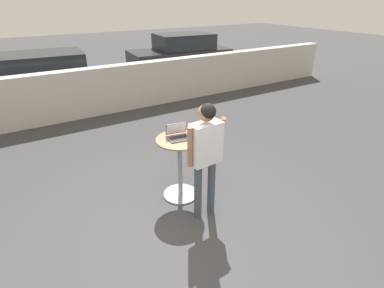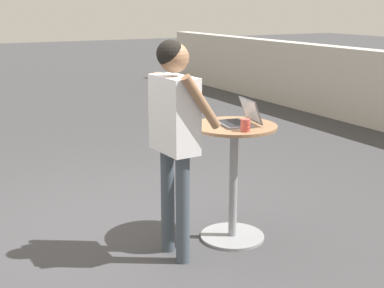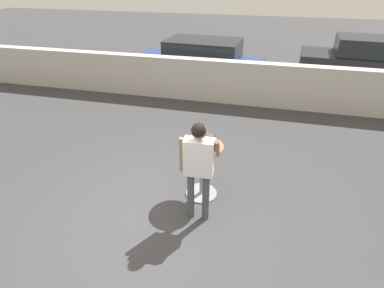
{
  "view_description": "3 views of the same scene",
  "coord_description": "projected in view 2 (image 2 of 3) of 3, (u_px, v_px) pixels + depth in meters",
  "views": [
    {
      "loc": [
        -1.37,
        -2.68,
        2.91
      ],
      "look_at": [
        0.47,
        0.34,
        1.14
      ],
      "focal_mm": 28.0,
      "sensor_mm": 36.0,
      "label": 1
    },
    {
      "loc": [
        4.16,
        -1.51,
        1.97
      ],
      "look_at": [
        0.65,
        0.37,
        0.92
      ],
      "focal_mm": 50.0,
      "sensor_mm": 36.0,
      "label": 2
    },
    {
      "loc": [
        1.39,
        -3.29,
        3.5
      ],
      "look_at": [
        0.46,
        0.48,
        1.22
      ],
      "focal_mm": 28.0,
      "sensor_mm": 36.0,
      "label": 3
    }
  ],
  "objects": [
    {
      "name": "ground_plane",
      "position": [
        121.0,
        233.0,
        4.73
      ],
      "size": [
        50.0,
        50.0,
        0.0
      ],
      "primitive_type": "plane",
      "color": "#3D3D3F"
    },
    {
      "name": "standing_person",
      "position": [
        174.0,
        122.0,
        4.03
      ],
      "size": [
        0.58,
        0.39,
        1.72
      ],
      "color": "#424C56",
      "rests_on": "ground_plane"
    },
    {
      "name": "coffee_mug",
      "position": [
        245.0,
        125.0,
        4.16
      ],
      "size": [
        0.11,
        0.08,
        0.1
      ],
      "color": "#C14C42",
      "rests_on": "cafe_table"
    },
    {
      "name": "laptop",
      "position": [
        240.0,
        119.0,
        4.39
      ],
      "size": [
        0.37,
        0.35,
        0.21
      ],
      "color": "#515156",
      "rests_on": "cafe_table"
    },
    {
      "name": "cafe_table",
      "position": [
        234.0,
        172.0,
        4.49
      ],
      "size": [
        0.7,
        0.7,
        1.0
      ],
      "color": "gray",
      "rests_on": "ground_plane"
    }
  ]
}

